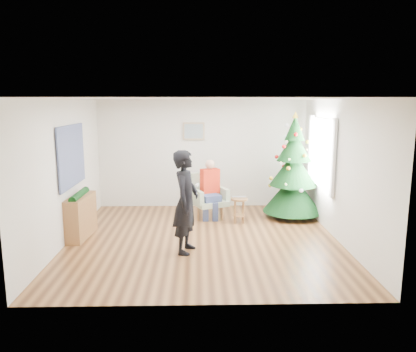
{
  "coord_description": "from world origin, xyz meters",
  "views": [
    {
      "loc": [
        -0.09,
        -7.27,
        2.55
      ],
      "look_at": [
        0.1,
        0.6,
        1.1
      ],
      "focal_mm": 35.0,
      "sensor_mm": 36.0,
      "label": 1
    }
  ],
  "objects_px": {
    "armchair": "(209,201)",
    "console": "(81,217)",
    "standing_man": "(186,202)",
    "stool": "(239,210)",
    "christmas_tree": "(293,170)"
  },
  "relations": [
    {
      "from": "christmas_tree",
      "to": "standing_man",
      "type": "relative_size",
      "value": 1.33
    },
    {
      "from": "standing_man",
      "to": "console",
      "type": "xyz_separation_m",
      "value": [
        -2.03,
        0.82,
        -0.48
      ]
    },
    {
      "from": "standing_man",
      "to": "console",
      "type": "height_order",
      "value": "standing_man"
    },
    {
      "from": "christmas_tree",
      "to": "console",
      "type": "relative_size",
      "value": 2.34
    },
    {
      "from": "armchair",
      "to": "stool",
      "type": "bearing_deg",
      "value": -59.6
    },
    {
      "from": "christmas_tree",
      "to": "stool",
      "type": "distance_m",
      "value": 1.51
    },
    {
      "from": "stool",
      "to": "christmas_tree",
      "type": "bearing_deg",
      "value": 18.27
    },
    {
      "from": "console",
      "to": "stool",
      "type": "bearing_deg",
      "value": 19.87
    },
    {
      "from": "armchair",
      "to": "console",
      "type": "height_order",
      "value": "armchair"
    },
    {
      "from": "armchair",
      "to": "standing_man",
      "type": "bearing_deg",
      "value": -125.48
    },
    {
      "from": "standing_man",
      "to": "console",
      "type": "distance_m",
      "value": 2.24
    },
    {
      "from": "armchair",
      "to": "console",
      "type": "xyz_separation_m",
      "value": [
        -2.47,
        -1.33,
        0.04
      ]
    },
    {
      "from": "christmas_tree",
      "to": "standing_man",
      "type": "distance_m",
      "value": 3.12
    },
    {
      "from": "armchair",
      "to": "console",
      "type": "bearing_deg",
      "value": -175.5
    },
    {
      "from": "console",
      "to": "armchair",
      "type": "bearing_deg",
      "value": 32.44
    }
  ]
}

